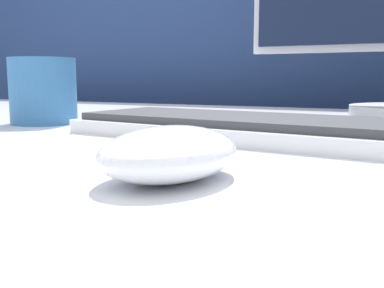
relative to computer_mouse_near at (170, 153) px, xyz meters
The scene contains 4 objects.
partition_panel 0.89m from the computer_mouse_near, 86.36° to the left, with size 5.00×0.03×1.07m.
computer_mouse_near is the anchor object (origin of this frame).
keyboard 0.21m from the computer_mouse_near, 97.39° to the left, with size 0.39×0.19×0.02m.
mug 0.41m from the computer_mouse_near, 144.58° to the left, with size 0.09×0.09×0.09m.
Camera 1 is at (0.08, -0.42, 0.78)m, focal length 42.00 mm.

